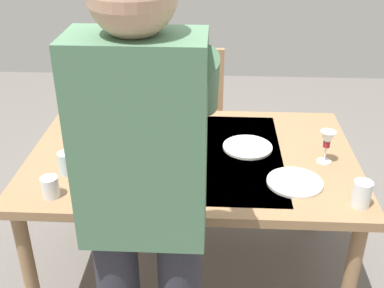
{
  "coord_description": "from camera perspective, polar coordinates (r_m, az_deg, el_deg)",
  "views": [
    {
      "loc": [
        -0.1,
        1.91,
        1.8
      ],
      "look_at": [
        0.0,
        0.0,
        0.77
      ],
      "focal_mm": 44.93,
      "sensor_mm": 36.0,
      "label": 1
    }
  ],
  "objects": [
    {
      "name": "ground_plane",
      "position": [
        2.62,
        -0.0,
        -14.98
      ],
      "size": [
        6.0,
        6.0,
        0.0
      ],
      "primitive_type": "plane",
      "color": "#66605B"
    },
    {
      "name": "dining_table",
      "position": [
        2.23,
        -0.0,
        -2.72
      ],
      "size": [
        1.48,
        0.96,
        0.72
      ],
      "color": "#93704C",
      "rests_on": "ground_plane"
    },
    {
      "name": "chair_near",
      "position": [
        3.05,
        -0.09,
        3.71
      ],
      "size": [
        0.4,
        0.4,
        0.91
      ],
      "color": "brown",
      "rests_on": "ground_plane"
    },
    {
      "name": "person_server",
      "position": [
        1.45,
        -5.58,
        -7.09
      ],
      "size": [
        0.42,
        0.61,
        1.69
      ],
      "color": "#2D2D38",
      "rests_on": "ground_plane"
    },
    {
      "name": "wine_bottle",
      "position": [
        2.47,
        -8.84,
        4.82
      ],
      "size": [
        0.07,
        0.07,
        0.3
      ],
      "color": "black",
      "rests_on": "dining_table"
    },
    {
      "name": "wine_glass_left",
      "position": [
        2.16,
        15.73,
        0.34
      ],
      "size": [
        0.07,
        0.07,
        0.15
      ],
      "color": "white",
      "rests_on": "dining_table"
    },
    {
      "name": "wine_glass_right",
      "position": [
        2.25,
        -0.28,
        2.63
      ],
      "size": [
        0.07,
        0.07,
        0.15
      ],
      "color": "white",
      "rests_on": "dining_table"
    },
    {
      "name": "water_cup_near_left",
      "position": [
        2.09,
        -14.63,
        -2.19
      ],
      "size": [
        0.07,
        0.07,
        0.1
      ],
      "primitive_type": "cylinder",
      "color": "silver",
      "rests_on": "dining_table"
    },
    {
      "name": "water_cup_near_right",
      "position": [
        1.96,
        -16.47,
        -4.91
      ],
      "size": [
        0.07,
        0.07,
        0.09
      ],
      "primitive_type": "cylinder",
      "color": "silver",
      "rests_on": "dining_table"
    },
    {
      "name": "water_cup_far_left",
      "position": [
        1.94,
        19.51,
        -5.58
      ],
      "size": [
        0.07,
        0.07,
        0.1
      ],
      "primitive_type": "cylinder",
      "color": "silver",
      "rests_on": "dining_table"
    },
    {
      "name": "serving_bowl_pasta",
      "position": [
        2.27,
        -6.43,
        0.72
      ],
      "size": [
        0.3,
        0.3,
        0.07
      ],
      "color": "silver",
      "rests_on": "dining_table"
    },
    {
      "name": "dinner_plate_near",
      "position": [
        2.25,
        6.61,
        -0.36
      ],
      "size": [
        0.23,
        0.23,
        0.01
      ],
      "primitive_type": "cylinder",
      "color": "silver",
      "rests_on": "dining_table"
    },
    {
      "name": "dinner_plate_far",
      "position": [
        2.02,
        12.1,
        -4.47
      ],
      "size": [
        0.23,
        0.23,
        0.01
      ],
      "primitive_type": "cylinder",
      "color": "silver",
      "rests_on": "dining_table"
    },
    {
      "name": "table_knife",
      "position": [
        1.9,
        -0.1,
        -6.19
      ],
      "size": [
        0.07,
        0.2,
        0.0
      ],
      "primitive_type": "cube",
      "rotation": [
        0.0,
        0.0,
        -0.28
      ],
      "color": "silver",
      "rests_on": "dining_table"
    },
    {
      "name": "table_fork",
      "position": [
        2.09,
        0.17,
        -2.76
      ],
      "size": [
        0.05,
        0.18,
        0.0
      ],
      "primitive_type": "cube",
      "rotation": [
        0.0,
        0.0,
        -0.2
      ],
      "color": "silver",
      "rests_on": "dining_table"
    }
  ]
}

